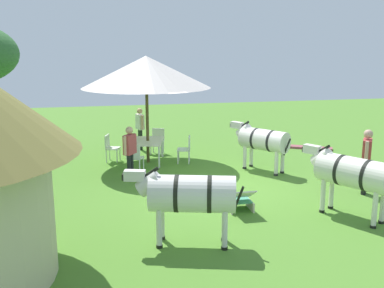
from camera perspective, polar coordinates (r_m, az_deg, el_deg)
The scene contains 15 objects.
ground_plane at distance 12.17m, azimuth 3.72°, elevation -5.54°, with size 36.00×36.00×0.00m, color #4C802A.
shade_umbrella at distance 14.29m, azimuth -5.95°, elevation 9.27°, with size 4.14×4.14×3.48m.
patio_dining_table at distance 14.60m, azimuth -5.75°, elevation 0.16°, with size 1.65×1.27×0.74m.
patio_chair_west_end at distance 14.50m, azimuth -0.75°, elevation -0.44°, with size 0.53×0.52×0.90m.
patio_chair_east_end at distance 15.83m, azimuth -4.47°, elevation 0.62°, with size 0.56×0.57×0.90m.
patio_chair_near_lawn at distance 14.93m, azimuth -10.52°, elevation -0.27°, with size 0.55×0.54×0.90m.
patio_chair_near_hut at distance 13.46m, azimuth -7.46°, elevation -1.55°, with size 0.57×0.58×0.90m.
guest_beside_umbrella at distance 12.58m, azimuth -8.05°, elevation -0.57°, with size 0.47×0.41×1.58m.
guest_behind_table at distance 16.38m, azimuth -6.75°, elevation 2.47°, with size 0.55×0.30×1.57m.
standing_watcher at distance 12.17m, azimuth 21.66°, elevation -1.41°, with size 0.51×0.44×1.71m.
striped_lounge_chair at distance 10.44m, azimuth 6.24°, elevation -7.22°, with size 0.83×0.57×0.60m.
zebra_nearest_camera at distance 13.66m, azimuth 9.11°, elevation 0.50°, with size 1.87×1.49×1.50m.
zebra_by_umbrella at distance 8.41m, azimuth -0.31°, elevation -6.53°, with size 1.12×2.26×1.55m.
zebra_toward_hut at distance 10.36m, azimuth 19.99°, elevation -3.53°, with size 2.05×1.42×1.57m.
brick_patio_kerb at distance 17.23m, azimuth 13.08°, elevation -0.34°, with size 2.80×0.36×0.08m, color #954A53.
Camera 1 is at (-11.13, 3.22, 3.75)m, focal length 41.18 mm.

